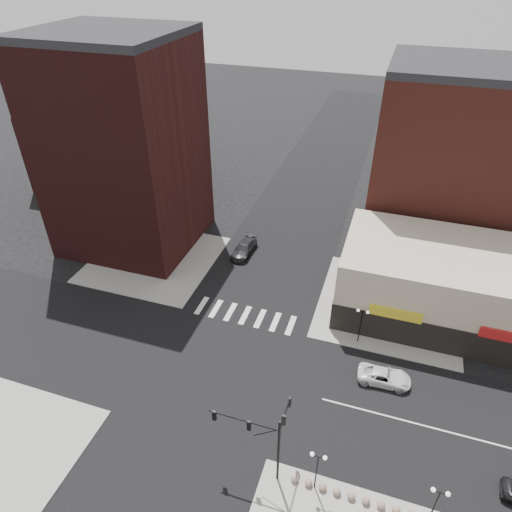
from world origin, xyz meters
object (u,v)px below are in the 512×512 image
(street_lamp_se_a, at_px, (318,463))
(street_lamp_se_b, at_px, (438,499))
(traffic_signal, at_px, (267,431))
(street_lamp_ne, at_px, (362,318))
(white_suv, at_px, (384,376))
(dark_sedan_north, at_px, (244,248))

(street_lamp_se_a, relative_size, street_lamp_se_b, 1.00)
(street_lamp_se_a, bearing_deg, traffic_signal, 177.43)
(street_lamp_se_b, height_order, street_lamp_ne, same)
(traffic_signal, height_order, white_suv, traffic_signal)
(street_lamp_se_a, relative_size, street_lamp_ne, 1.00)
(street_lamp_se_b, relative_size, street_lamp_ne, 1.00)
(street_lamp_se_a, bearing_deg, street_lamp_ne, 86.42)
(street_lamp_se_a, height_order, dark_sedan_north, street_lamp_se_a)
(traffic_signal, bearing_deg, street_lamp_se_b, -0.82)
(traffic_signal, bearing_deg, street_lamp_ne, 73.25)
(traffic_signal, xyz_separation_m, street_lamp_se_a, (3.76, -0.17, -1.67))
(street_lamp_se_a, height_order, street_lamp_ne, same)
(traffic_signal, xyz_separation_m, white_suv, (7.70, 11.53, -4.30))
(street_lamp_se_a, xyz_separation_m, street_lamp_se_b, (8.00, 0.00, 0.00))
(white_suv, bearing_deg, street_lamp_se_a, 158.59)
(street_lamp_ne, distance_m, white_suv, 5.83)
(traffic_signal, relative_size, dark_sedan_north, 1.47)
(traffic_signal, distance_m, street_lamp_se_b, 11.88)
(street_lamp_ne, height_order, white_suv, street_lamp_ne)
(white_suv, relative_size, dark_sedan_north, 0.91)
(street_lamp_se_a, relative_size, white_suv, 0.87)
(street_lamp_se_a, height_order, white_suv, street_lamp_se_a)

